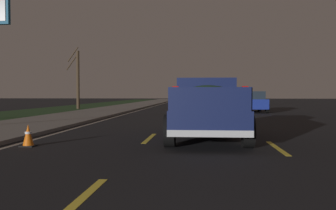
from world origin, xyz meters
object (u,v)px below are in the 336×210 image
object	(u,v)px
bare_tree_far	(78,78)
sedan_blue	(251,102)
pickup_truck	(206,107)
sedan_silver	(202,99)
traffic_cone_near	(28,136)

from	to	relation	value
bare_tree_far	sedan_blue	bearing A→B (deg)	-105.56
pickup_truck	bare_tree_far	world-z (taller)	bare_tree_far
pickup_truck	sedan_blue	bearing A→B (deg)	-12.65
sedan_silver	traffic_cone_near	xyz separation A→B (m)	(-30.99, 4.68, -0.50)
bare_tree_far	pickup_truck	bearing A→B (deg)	-151.25
bare_tree_far	traffic_cone_near	world-z (taller)	bare_tree_far
pickup_truck	bare_tree_far	size ratio (longest dim) A/B	0.98
pickup_truck	sedan_blue	distance (m)	16.56
traffic_cone_near	sedan_silver	bearing A→B (deg)	-8.58
sedan_blue	traffic_cone_near	world-z (taller)	sedan_blue
pickup_truck	traffic_cone_near	distance (m)	5.17
bare_tree_far	traffic_cone_near	distance (m)	23.41
bare_tree_far	traffic_cone_near	size ratio (longest dim) A/B	9.58
traffic_cone_near	bare_tree_far	bearing A→B (deg)	16.08
pickup_truck	sedan_blue	size ratio (longest dim) A/B	1.23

